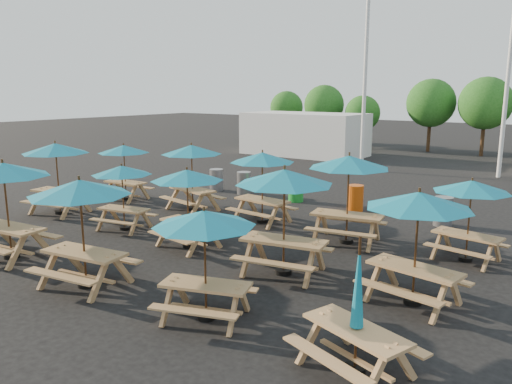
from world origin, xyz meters
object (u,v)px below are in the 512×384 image
Objects in this scene: picnic_unit_2 at (124,152)px; picnic_unit_6 at (80,194)px; picnic_unit_5 at (192,153)px; waste_bin_2 at (296,190)px; picnic_unit_4 at (122,174)px; picnic_unit_8 at (262,161)px; picnic_unit_9 at (204,225)px; picnic_unit_10 at (284,183)px; waste_bin_0 at (216,180)px; waste_bin_1 at (244,183)px; waste_bin_3 at (355,198)px; picnic_unit_3 at (4,175)px; waste_bin_4 at (443,211)px; picnic_unit_12 at (357,318)px; picnic_unit_1 at (56,152)px; picnic_unit_7 at (187,180)px; picnic_unit_13 at (419,207)px; picnic_unit_11 at (349,167)px; picnic_unit_14 at (471,191)px.

picnic_unit_6 is (6.42, -6.43, 0.20)m from picnic_unit_2.
picnic_unit_5 is 4.44m from waste_bin_2.
picnic_unit_8 is at bearing 35.07° from picnic_unit_4.
picnic_unit_9 is 2.63× the size of waste_bin_2.
picnic_unit_10 reaches higher than picnic_unit_4.
waste_bin_1 is at bearing 4.31° from waste_bin_0.
picnic_unit_5 is at bearing -144.74° from waste_bin_3.
picnic_unit_6 is 3.27m from picnic_unit_9.
picnic_unit_3 is 10.20m from waste_bin_1.
waste_bin_4 is at bearing -0.55° from waste_bin_0.
picnic_unit_2 reaches higher than picnic_unit_12.
picnic_unit_4 is 10.24m from waste_bin_4.
waste_bin_4 is at bearing 60.17° from picnic_unit_9.
picnic_unit_12 is at bearing -5.29° from picnic_unit_3.
picnic_unit_7 is at bearing -11.46° from picnic_unit_1.
picnic_unit_4 is at bearing 179.09° from picnic_unit_12.
picnic_unit_13 is (9.23, -3.32, -0.04)m from picnic_unit_5.
picnic_unit_12 is 12.13m from waste_bin_2.
picnic_unit_13 is at bearing -44.24° from waste_bin_2.
picnic_unit_1 is at bearing -141.73° from waste_bin_3.
picnic_unit_2 is at bearing -155.92° from waste_bin_3.
picnic_unit_10 is at bearing 155.83° from picnic_unit_12.
picnic_unit_5 reaches higher than picnic_unit_9.
picnic_unit_12 is 2.33× the size of waste_bin_2.
picnic_unit_8 is 9.11m from picnic_unit_12.
waste_bin_0 is at bearing 132.13° from picnic_unit_7.
picnic_unit_3 is at bearing 163.10° from picnic_unit_9.
picnic_unit_1 is 1.20× the size of picnic_unit_4.
picnic_unit_11 is 2.85× the size of waste_bin_3.
picnic_unit_10 is 4.50m from picnic_unit_12.
picnic_unit_8 is 0.95× the size of picnic_unit_9.
picnic_unit_3 is at bearing -116.44° from waste_bin_3.
waste_bin_3 is 3.17m from waste_bin_4.
picnic_unit_5 is at bearing 138.81° from picnic_unit_7.
picnic_unit_11 is (9.66, -0.05, 0.29)m from picnic_unit_2.
picnic_unit_11 is 5.79m from waste_bin_2.
picnic_unit_11 is 1.11× the size of picnic_unit_13.
waste_bin_1 is (-9.49, 6.72, -1.57)m from picnic_unit_13.
picnic_unit_4 is at bearing 121.00° from picnic_unit_6.
picnic_unit_6 is 7.05m from picnic_unit_13.
picnic_unit_14 is (0.21, 3.41, -0.21)m from picnic_unit_13.
picnic_unit_10 is 1.12× the size of picnic_unit_13.
waste_bin_1 is at bearing 80.24° from picnic_unit_4.
picnic_unit_5 is at bearing -62.95° from waste_bin_0.
picnic_unit_2 is at bearing -146.46° from waste_bin_2.
picnic_unit_7 is at bearing -30.32° from picnic_unit_2.
picnic_unit_12 is (9.56, 0.32, -1.29)m from picnic_unit_3.
picnic_unit_2 is 0.82× the size of picnic_unit_11.
picnic_unit_13 is (-0.13, 3.02, 1.14)m from picnic_unit_12.
waste_bin_1 is (-9.70, 3.31, -1.36)m from picnic_unit_14.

